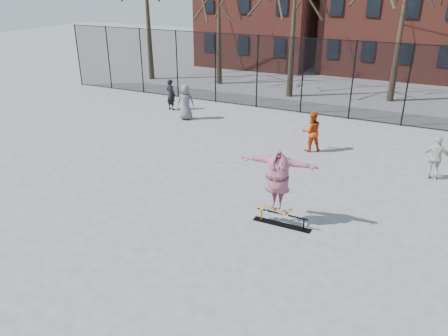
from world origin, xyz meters
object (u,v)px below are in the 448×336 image
at_px(skate_rail, 282,220).
at_px(skater, 278,181).
at_px(bystander_grey, 186,102).
at_px(bystander_white, 436,158).
at_px(bystander_black, 171,95).
at_px(skateboard, 276,210).
at_px(bystander_red, 311,131).

relative_size(skate_rail, skater, 0.80).
height_order(bystander_grey, bystander_white, bystander_grey).
height_order(skater, bystander_black, skater).
distance_m(bystander_grey, bystander_black, 2.05).
height_order(skateboard, bystander_red, bystander_red).
relative_size(bystander_black, bystander_white, 1.05).
bearing_deg(skater, skate_rail, -6.39).
height_order(bystander_black, bystander_red, bystander_red).
xyz_separation_m(skate_rail, skater, (-0.20, 0.00, 1.25)).
height_order(skateboard, bystander_grey, bystander_grey).
bearing_deg(skateboard, skate_rail, 0.00).
xyz_separation_m(skater, bystander_grey, (-7.82, 7.95, -0.49)).
xyz_separation_m(skateboard, bystander_black, (-9.48, 9.15, 0.41)).
bearing_deg(skater, bystander_black, 129.62).
relative_size(skate_rail, bystander_black, 1.04).
bearing_deg(skateboard, bystander_white, 53.78).
distance_m(bystander_black, bystander_red, 9.17).
height_order(skater, bystander_white, skater).
height_order(bystander_grey, bystander_black, bystander_grey).
bearing_deg(bystander_red, bystander_grey, -47.73).
height_order(bystander_black, bystander_white, bystander_black).
relative_size(bystander_grey, bystander_red, 1.05).
xyz_separation_m(skater, bystander_black, (-9.48, 9.15, -0.55)).
relative_size(skate_rail, bystander_white, 1.09).
bearing_deg(skate_rail, bystander_black, 136.61).
height_order(skate_rail, bystander_red, bystander_red).
xyz_separation_m(skateboard, bystander_red, (-0.75, 6.35, 0.42)).
bearing_deg(skate_rail, bystander_white, 55.16).
bearing_deg(bystander_red, bystander_white, 135.64).
relative_size(skate_rail, skateboard, 2.06).
xyz_separation_m(bystander_grey, bystander_black, (-1.66, 1.20, -0.06)).
distance_m(skateboard, bystander_grey, 11.16).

